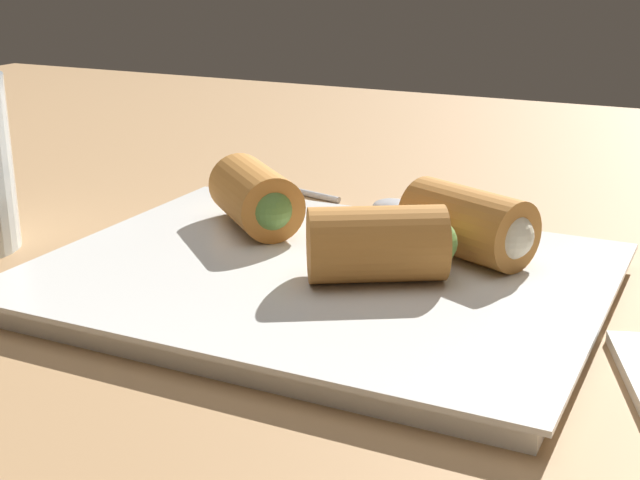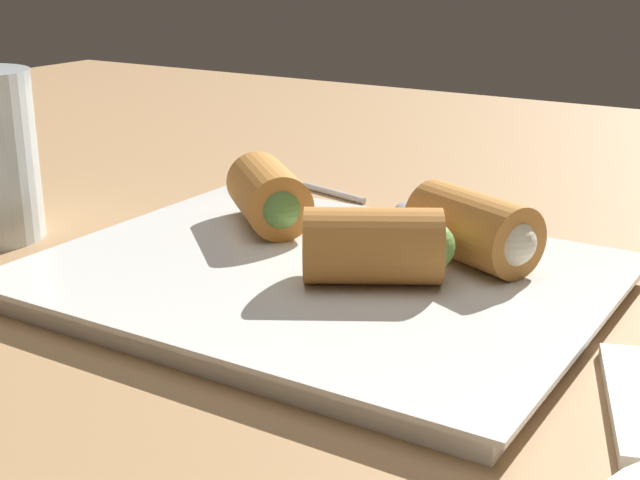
# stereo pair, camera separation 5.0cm
# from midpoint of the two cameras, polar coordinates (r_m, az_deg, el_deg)

# --- Properties ---
(table_surface) EXTENTS (1.80, 1.40, 0.02)m
(table_surface) POSITION_cam_midpoint_polar(r_m,az_deg,el_deg) (0.54, 1.45, -3.34)
(table_surface) COLOR #A87F54
(table_surface) RESTS_ON ground
(serving_plate) EXTENTS (0.32, 0.25, 0.01)m
(serving_plate) POSITION_cam_midpoint_polar(r_m,az_deg,el_deg) (0.51, 2.81, -2.62)
(serving_plate) COLOR silver
(serving_plate) RESTS_ON table_surface
(roll_front_left) EXTENTS (0.09, 0.07, 0.04)m
(roll_front_left) POSITION_cam_midpoint_polar(r_m,az_deg,el_deg) (0.48, 6.87, -0.42)
(roll_front_left) COLOR #B77533
(roll_front_left) RESTS_ON serving_plate
(roll_front_right) EXTENTS (0.08, 0.07, 0.04)m
(roll_front_right) POSITION_cam_midpoint_polar(r_m,az_deg,el_deg) (0.52, 12.80, 0.61)
(roll_front_right) COLOR #B77533
(roll_front_right) RESTS_ON serving_plate
(roll_back_left) EXTENTS (0.08, 0.08, 0.04)m
(roll_back_left) POSITION_cam_midpoint_polar(r_m,az_deg,el_deg) (0.57, -0.75, 2.77)
(roll_back_left) COLOR #B77533
(roll_back_left) RESTS_ON serving_plate
(spoon) EXTENTS (0.19, 0.06, 0.01)m
(spoon) POSITION_cam_midpoint_polar(r_m,az_deg,el_deg) (0.67, 6.96, 2.17)
(spoon) COLOR silver
(spoon) RESTS_ON table_surface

